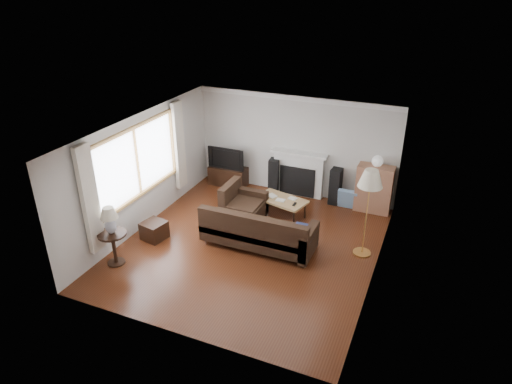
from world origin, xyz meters
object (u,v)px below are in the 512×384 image
at_px(bookshelf, 374,189).
at_px(coffee_table, 281,207).
at_px(tv_stand, 228,176).
at_px(floor_lamp, 367,214).
at_px(side_table, 114,248).
at_px(sectional_sofa, 259,229).

relative_size(bookshelf, coffee_table, 1.00).
xyz_separation_m(tv_stand, floor_lamp, (3.90, -1.88, 0.67)).
relative_size(tv_stand, side_table, 1.45).
bearing_deg(tv_stand, sectional_sofa, -52.31).
height_order(bookshelf, coffee_table, bookshelf).
relative_size(tv_stand, bookshelf, 0.88).
bearing_deg(bookshelf, floor_lamp, -85.45).
height_order(coffee_table, floor_lamp, floor_lamp).
bearing_deg(coffee_table, bookshelf, 44.15).
height_order(bookshelf, floor_lamp, floor_lamp).
xyz_separation_m(sectional_sofa, floor_lamp, (2.02, 0.55, 0.51)).
height_order(tv_stand, coffee_table, tv_stand).
height_order(bookshelf, side_table, bookshelf).
bearing_deg(sectional_sofa, floor_lamp, 15.16).
distance_m(bookshelf, coffee_table, 2.19).
bearing_deg(coffee_table, floor_lamp, -8.14).
xyz_separation_m(bookshelf, sectional_sofa, (-1.87, -2.46, -0.16)).
bearing_deg(side_table, coffee_table, 52.72).
bearing_deg(floor_lamp, side_table, -153.13).
bearing_deg(bookshelf, sectional_sofa, -127.21).
relative_size(sectional_sofa, side_table, 3.67).
bearing_deg(side_table, tv_stand, 84.01).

